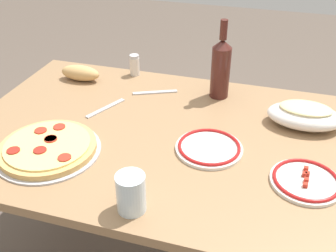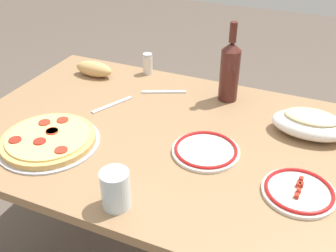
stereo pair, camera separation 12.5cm
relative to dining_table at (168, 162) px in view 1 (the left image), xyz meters
name	(u,v)px [view 1 (the left image)]	position (x,y,z in m)	size (l,w,h in m)	color
dining_table	(168,162)	(0.00, 0.00, 0.00)	(1.33, 0.85, 0.71)	#93704C
pepperoni_pizza	(48,148)	(0.32, 0.20, 0.13)	(0.31, 0.31, 0.03)	#B7B7BC
baked_pasta_dish	(305,115)	(-0.41, -0.18, 0.16)	(0.24, 0.15, 0.08)	white
wine_bottle	(221,67)	(-0.11, -0.30, 0.23)	(0.07, 0.07, 0.29)	#471E19
water_glass	(131,193)	(-0.01, 0.35, 0.17)	(0.07, 0.07, 0.10)	silver
side_plate_near	(306,181)	(-0.43, 0.12, 0.12)	(0.19, 0.19, 0.02)	white
side_plate_far	(209,147)	(-0.14, 0.05, 0.12)	(0.20, 0.20, 0.02)	white
bread_loaf	(80,73)	(0.45, -0.28, 0.15)	(0.16, 0.07, 0.06)	tan
spice_shaker	(135,65)	(0.26, -0.39, 0.16)	(0.04, 0.04, 0.09)	silver
fork_left	(106,108)	(0.26, -0.09, 0.12)	(0.17, 0.02, 0.01)	#B7B7BC
fork_right	(155,92)	(0.13, -0.26, 0.12)	(0.17, 0.02, 0.01)	#B7B7BC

